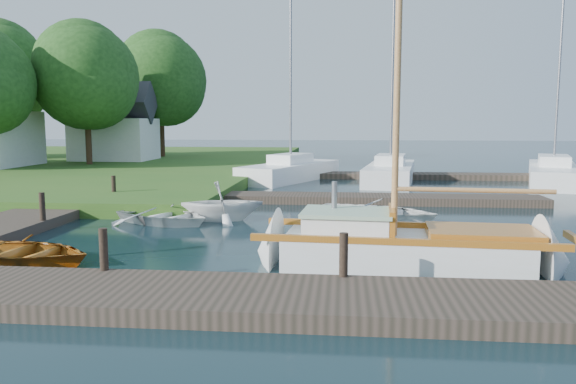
# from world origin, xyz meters

# --- Properties ---
(ground) EXTENTS (160.00, 160.00, 0.00)m
(ground) POSITION_xyz_m (0.00, 0.00, 0.00)
(ground) COLOR black
(ground) RESTS_ON ground
(near_dock) EXTENTS (18.00, 2.20, 0.30)m
(near_dock) POSITION_xyz_m (0.00, -6.00, 0.15)
(near_dock) COLOR #322B21
(near_dock) RESTS_ON ground
(left_dock) EXTENTS (2.20, 18.00, 0.30)m
(left_dock) POSITION_xyz_m (-8.00, 2.00, 0.15)
(left_dock) COLOR #322B21
(left_dock) RESTS_ON ground
(far_dock) EXTENTS (14.00, 1.60, 0.30)m
(far_dock) POSITION_xyz_m (2.00, 6.50, 0.15)
(far_dock) COLOR #322B21
(far_dock) RESTS_ON ground
(pontoon) EXTENTS (30.00, 1.60, 0.30)m
(pontoon) POSITION_xyz_m (10.00, 16.00, 0.15)
(pontoon) COLOR #322B21
(pontoon) RESTS_ON ground
(mooring_post_1) EXTENTS (0.16, 0.16, 0.80)m
(mooring_post_1) POSITION_xyz_m (-3.00, -5.00, 0.70)
(mooring_post_1) COLOR black
(mooring_post_1) RESTS_ON near_dock
(mooring_post_2) EXTENTS (0.16, 0.16, 0.80)m
(mooring_post_2) POSITION_xyz_m (1.50, -5.00, 0.70)
(mooring_post_2) COLOR black
(mooring_post_2) RESTS_ON near_dock
(mooring_post_4) EXTENTS (0.16, 0.16, 0.80)m
(mooring_post_4) POSITION_xyz_m (-7.00, 0.00, 0.70)
(mooring_post_4) COLOR black
(mooring_post_4) RESTS_ON left_dock
(mooring_post_5) EXTENTS (0.16, 0.16, 0.80)m
(mooring_post_5) POSITION_xyz_m (-7.00, 5.00, 0.70)
(mooring_post_5) COLOR black
(mooring_post_5) RESTS_ON left_dock
(sailboat) EXTENTS (7.27, 2.45, 9.83)m
(sailboat) POSITION_xyz_m (2.93, -3.06, 0.34)
(sailboat) COLOR white
(sailboat) RESTS_ON ground
(dinghy) EXTENTS (3.79, 2.98, 0.71)m
(dinghy) POSITION_xyz_m (-5.58, -3.60, 0.36)
(dinghy) COLOR #995F18
(dinghy) RESTS_ON ground
(tender_a) EXTENTS (3.84, 3.39, 0.66)m
(tender_a) POSITION_xyz_m (-3.95, 1.46, 0.33)
(tender_a) COLOR white
(tender_a) RESTS_ON ground
(tender_b) EXTENTS (2.96, 2.70, 1.34)m
(tender_b) POSITION_xyz_m (-2.29, 2.16, 0.67)
(tender_b) COLOR white
(tender_b) RESTS_ON ground
(tender_c) EXTENTS (4.56, 3.95, 0.79)m
(tender_c) POSITION_xyz_m (2.49, 2.36, 0.40)
(tender_c) COLOR white
(tender_c) RESTS_ON ground
(marina_boat_0) EXTENTS (5.02, 7.80, 10.73)m
(marina_boat_0) POSITION_xyz_m (-1.28, 14.48, 0.57)
(marina_boat_0) COLOR white
(marina_boat_0) RESTS_ON ground
(marina_boat_2) EXTENTS (3.35, 8.18, 10.66)m
(marina_boat_2) POSITION_xyz_m (3.91, 14.26, 0.57)
(marina_boat_2) COLOR white
(marina_boat_2) RESTS_ON ground
(marina_boat_4) EXTENTS (4.81, 9.37, 10.39)m
(marina_boat_4) POSITION_xyz_m (12.07, 14.48, 0.56)
(marina_boat_4) COLOR white
(marina_boat_4) RESTS_ON ground
(house_c) EXTENTS (5.25, 4.00, 5.28)m
(house_c) POSITION_xyz_m (-14.00, 22.00, 2.58)
(house_c) COLOR white
(house_c) RESTS_ON shore
(tree_3) EXTENTS (6.41, 6.38, 8.74)m
(tree_3) POSITION_xyz_m (-14.00, 18.05, 5.81)
(tree_3) COLOR #332114
(tree_3) RESTS_ON shore
(tree_4) EXTENTS (7.01, 7.01, 9.66)m
(tree_4) POSITION_xyz_m (-22.00, 22.05, 6.37)
(tree_4) COLOR #332114
(tree_4) RESTS_ON shore
(tree_7) EXTENTS (6.83, 6.83, 9.38)m
(tree_7) POSITION_xyz_m (-12.00, 26.05, 6.20)
(tree_7) COLOR #332114
(tree_7) RESTS_ON shore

